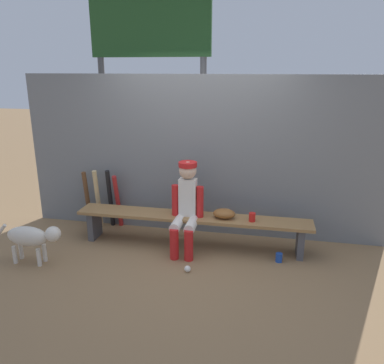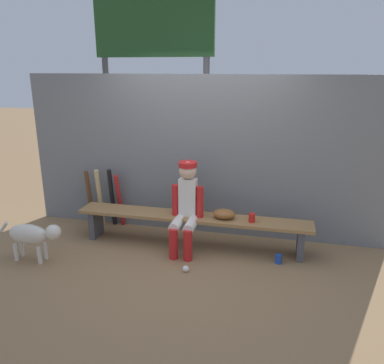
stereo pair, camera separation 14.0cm
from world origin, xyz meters
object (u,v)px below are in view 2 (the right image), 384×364
baseball (186,269)px  cup_on_ground (278,259)px  scoreboard (158,54)px  bat_aluminum_red (120,201)px  dugout_bench (192,221)px  dog (33,235)px  bat_wood_dark (90,198)px  player_seated (186,204)px  baseball_glove (224,214)px  cup_on_bench (252,218)px  bat_aluminum_black (112,198)px  bat_wood_natural (100,198)px

baseball → cup_on_ground: (1.03, 0.45, 0.02)m
cup_on_ground → scoreboard: scoreboard is taller
bat_aluminum_red → dugout_bench: bearing=-18.0°
bat_aluminum_red → baseball: 1.67m
dog → baseball: bearing=4.8°
bat_wood_dark → scoreboard: bearing=59.0°
player_seated → dog: 1.87m
baseball_glove → bat_aluminum_red: bat_aluminum_red is taller
cup_on_bench → baseball: bearing=-137.7°
cup_on_ground → scoreboard: (-2.03, 1.75, 2.41)m
cup_on_ground → bat_aluminum_black: bearing=166.3°
baseball → cup_on_bench: cup_on_bench is taller
player_seated → baseball: player_seated is taller
bat_wood_natural → dog: size_ratio=1.04×
bat_wood_dark → baseball: size_ratio=11.23×
dugout_bench → dog: size_ratio=3.59×
bat_aluminum_red → cup_on_bench: (1.93, -0.42, 0.08)m
bat_wood_dark → dog: bearing=-96.6°
baseball_glove → baseball: size_ratio=3.78×
bat_aluminum_red → bat_wood_dark: size_ratio=0.98×
player_seated → baseball_glove: player_seated is taller
bat_wood_natural → scoreboard: (0.53, 1.21, 2.02)m
bat_aluminum_red → cup_on_ground: size_ratio=7.40×
bat_wood_dark → bat_wood_natural: bearing=-8.7°
cup_on_ground → player_seated: bearing=175.2°
baseball → bat_wood_natural: bearing=147.1°
cup_on_ground → bat_wood_natural: bearing=168.1°
baseball_glove → bat_aluminum_red: 1.63m
player_seated → scoreboard: size_ratio=0.32×
bat_wood_dark → player_seated: bearing=-16.5°
scoreboard → bat_wood_dark: bearing=-121.0°
dog → bat_wood_natural: bearing=74.7°
baseball → dog: bearing=-175.2°
baseball → scoreboard: (-1.00, 2.20, 2.42)m
dugout_bench → dog: (-1.77, -0.81, -0.01)m
bat_aluminum_red → bat_wood_natural: (-0.28, -0.05, 0.03)m
bat_aluminum_red → cup_on_ground: (2.28, -0.59, -0.35)m
bat_aluminum_red → bat_wood_dark: bearing=-177.4°
scoreboard → cup_on_ground: bearing=-40.8°
cup_on_ground → dugout_bench: bearing=169.5°
cup_on_bench → scoreboard: bearing=136.8°
baseball_glove → bat_aluminum_red: size_ratio=0.34×
dugout_bench → cup_on_ground: dugout_bench is taller
bat_aluminum_red → bat_wood_dark: 0.46m
baseball → cup_on_ground: cup_on_ground is taller
cup_on_bench → player_seated: bearing=-175.1°
baseball_glove → scoreboard: 2.84m
baseball_glove → bat_aluminum_red: (-1.58, 0.38, -0.08)m
bat_wood_natural → bat_aluminum_black: bearing=14.2°
player_seated → bat_aluminum_red: (-1.11, 0.49, -0.21)m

